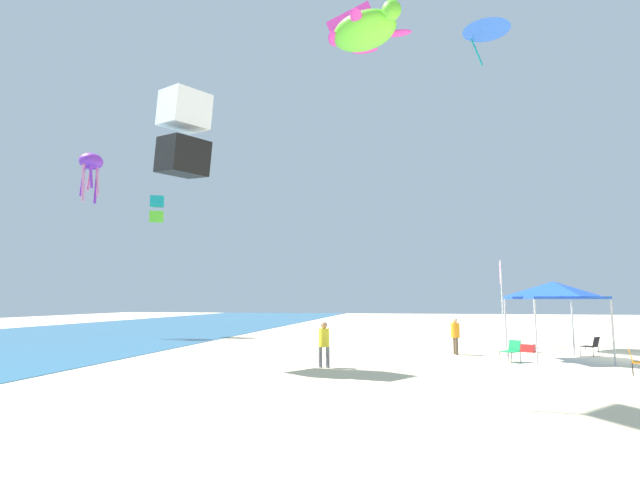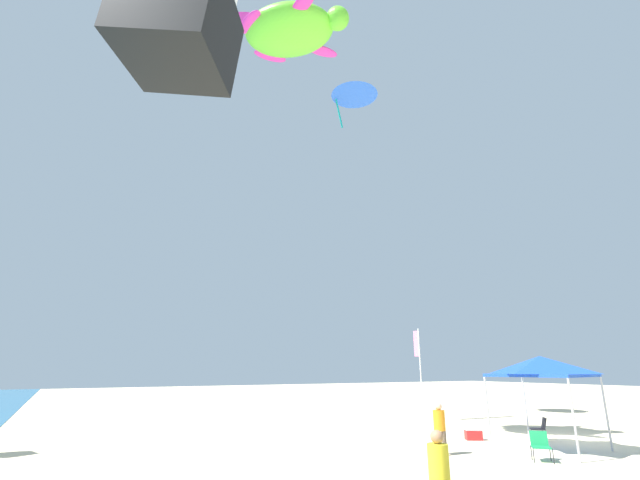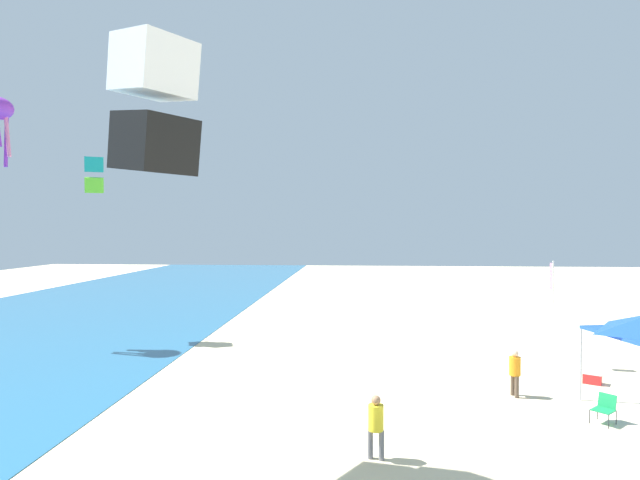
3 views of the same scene
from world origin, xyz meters
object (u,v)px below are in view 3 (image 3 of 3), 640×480
banner_flag (552,304)px  kite_box_teal (94,175)px  cooler_box (592,378)px  folding_chair_near_cooler (605,407)px  person_by_tent (515,369)px  kite_box_white (154,105)px  person_watching_sky (376,422)px

banner_flag → kite_box_teal: size_ratio=2.29×
cooler_box → kite_box_teal: (5.83, 21.89, 8.19)m
folding_chair_near_cooler → person_by_tent: person_by_tent is taller
kite_box_teal → kite_box_white: size_ratio=0.57×
kite_box_teal → kite_box_white: kite_box_white is taller
cooler_box → kite_box_teal: 24.09m
folding_chair_near_cooler → cooler_box: size_ratio=1.10×
kite_box_teal → cooler_box: bearing=-39.8°
person_watching_sky → kite_box_teal: 20.09m
folding_chair_near_cooler → kite_box_white: kite_box_white is taller
banner_flag → kite_box_white: kite_box_white is taller
kite_box_white → kite_box_teal: bearing=-114.1°
person_by_tent → person_watching_sky: size_ratio=1.00×
folding_chair_near_cooler → person_by_tent: bearing=177.2°
cooler_box → kite_box_white: size_ratio=0.22×
person_by_tent → cooler_box: bearing=-74.0°
cooler_box → person_by_tent: person_by_tent is taller
kite_box_white → person_watching_sky: bearing=129.7°
folding_chair_near_cooler → kite_box_white: (-3.47, 12.01, 8.12)m
folding_chair_near_cooler → cooler_box: folding_chair_near_cooler is taller
person_by_tent → kite_box_white: 13.91m
folding_chair_near_cooler → cooler_box: bearing=117.2°
banner_flag → folding_chair_near_cooler: bearing=173.4°
kite_box_teal → banner_flag: bearing=-34.9°
person_by_tent → person_watching_sky: bearing=125.4°
folding_chair_near_cooler → person_by_tent: 2.95m
kite_box_teal → kite_box_white: bearing=-82.0°
kite_box_teal → person_by_tent: bearing=-46.8°
person_watching_sky → kite_box_white: bearing=-158.5°
folding_chair_near_cooler → banner_flag: 6.36m
cooler_box → kite_box_white: 17.42m
folding_chair_near_cooler → kite_box_white: size_ratio=0.24×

